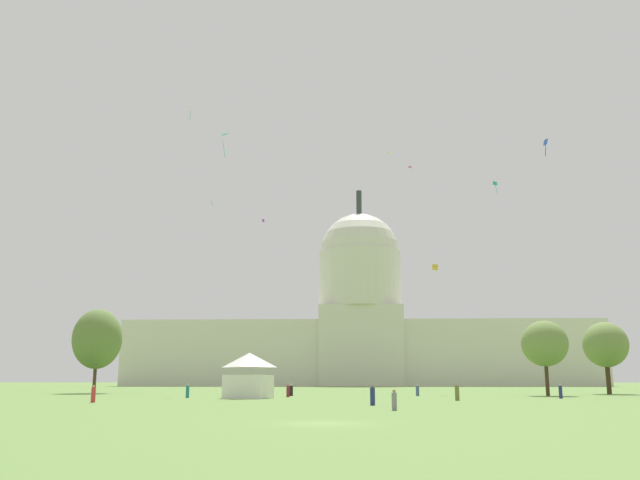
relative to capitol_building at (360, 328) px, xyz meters
name	(u,v)px	position (x,y,z in m)	size (l,w,h in m)	color
ground_plane	(323,423)	(-4.92, -184.68, -18.23)	(800.00, 800.00, 0.00)	olive
capitol_building	(360,328)	(0.00, 0.00, 0.00)	(149.59, 26.85, 64.28)	beige
event_tent	(249,376)	(-15.55, -138.77, -15.59)	(5.65, 7.35, 5.32)	white
tree_east_far	(545,344)	(23.13, -125.85, -11.27)	(8.31, 8.32, 10.08)	#42301E
tree_east_near	(605,345)	(35.23, -115.14, -10.92)	(7.06, 8.17, 10.73)	#42301E
tree_west_mid	(97,339)	(-44.00, -112.72, -9.72)	(11.22, 11.24, 13.28)	#4C3823
person_navy_mid_right	(561,392)	(21.07, -138.41, -17.47)	(0.57, 0.57, 1.67)	navy
person_olive_front_right	(457,393)	(7.78, -146.77, -17.45)	(0.64, 0.64, 1.72)	olive
person_navy_lawn_far_right	(373,396)	(-1.59, -160.36, -17.44)	(0.59, 0.59, 1.73)	navy
person_grey_mid_center	(394,401)	(-0.33, -169.98, -17.54)	(0.41, 0.41, 1.51)	gray
person_maroon_deep_crowd	(288,391)	(-11.33, -133.73, -17.50)	(0.55, 0.55, 1.61)	maroon
person_teal_lawn_far_left	(188,391)	(-23.14, -137.71, -17.47)	(0.43, 0.43, 1.66)	#1E757A
person_red_near_tree_west	(93,395)	(-28.41, -154.40, -17.48)	(0.47, 0.47, 1.65)	red
person_denim_edge_west	(417,391)	(5.49, -127.37, -17.54)	(0.55, 0.55, 1.54)	#3D5684
person_black_near_tent	(291,391)	(-11.42, -127.83, -17.52)	(0.63, 0.63, 1.57)	black
kite_gold_mid	(435,267)	(9.32, -120.05, 0.36)	(0.86, 0.83, 0.89)	gold
kite_green_high	(212,203)	(-37.76, -57.51, 27.15)	(0.47, 0.79, 1.18)	green
kite_white_high	(387,156)	(4.96, -79.80, 31.36)	(1.29, 1.46, 2.14)	white
kite_turquoise_high	(495,184)	(24.45, -94.97, 20.50)	(0.91, 0.91, 2.60)	teal
kite_blue_mid	(546,143)	(24.17, -129.07, 16.39)	(0.44, 0.98, 2.49)	blue
kite_cyan_high	(222,137)	(-23.28, -120.15, 21.34)	(1.53, 1.46, 3.63)	#33BCDB
kite_violet_high	(263,221)	(-28.28, -30.07, 29.04)	(0.74, 0.75, 0.93)	purple
kite_yellow_high	(190,109)	(-35.24, -93.92, 37.23)	(1.17, 0.93, 2.55)	yellow
kite_magenta_high	(408,169)	(12.13, -49.26, 38.07)	(1.35, 1.95, 0.15)	#D1339E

